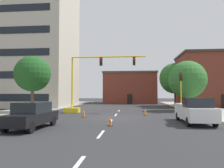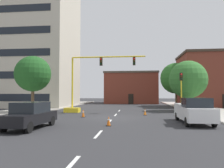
{
  "view_description": "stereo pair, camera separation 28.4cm",
  "coord_description": "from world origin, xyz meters",
  "px_view_note": "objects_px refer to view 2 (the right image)",
  "views": [
    {
      "loc": [
        1.79,
        -20.7,
        2.32
      ],
      "look_at": [
        -0.61,
        4.52,
        3.43
      ],
      "focal_mm": 34.4,
      "sensor_mm": 36.0,
      "label": 1
    },
    {
      "loc": [
        2.07,
        -20.67,
        2.32
      ],
      "look_at": [
        -0.61,
        4.52,
        3.43
      ],
      "focal_mm": 34.4,
      "sensor_mm": 36.0,
      "label": 2
    }
  ],
  "objects_px": {
    "traffic_signal_gantry": "(83,94)",
    "traffic_cone_roadside_b": "(109,121)",
    "tree_left_near": "(33,74)",
    "tree_right_mid": "(188,79)",
    "sedan_black_near_left": "(30,115)",
    "traffic_cone_roadside_c": "(145,112)",
    "tree_right_far": "(176,78)",
    "traffic_cone_roadside_a": "(83,113)",
    "pickup_truck_white": "(194,111)",
    "traffic_light_pole_right": "(181,83)"
  },
  "relations": [
    {
      "from": "traffic_signal_gantry",
      "to": "traffic_cone_roadside_b",
      "type": "relative_size",
      "value": 13.87
    },
    {
      "from": "tree_left_near",
      "to": "tree_right_mid",
      "type": "distance_m",
      "value": 19.67
    },
    {
      "from": "sedan_black_near_left",
      "to": "traffic_cone_roadside_c",
      "type": "distance_m",
      "value": 12.44
    },
    {
      "from": "tree_right_far",
      "to": "traffic_cone_roadside_b",
      "type": "height_order",
      "value": "tree_right_far"
    },
    {
      "from": "tree_right_mid",
      "to": "tree_right_far",
      "type": "xyz_separation_m",
      "value": [
        0.28,
        9.76,
        0.83
      ]
    },
    {
      "from": "traffic_cone_roadside_a",
      "to": "sedan_black_near_left",
      "type": "bearing_deg",
      "value": -105.0
    },
    {
      "from": "traffic_signal_gantry",
      "to": "tree_right_far",
      "type": "relative_size",
      "value": 1.27
    },
    {
      "from": "tree_right_mid",
      "to": "pickup_truck_white",
      "type": "height_order",
      "value": "tree_right_mid"
    },
    {
      "from": "tree_right_mid",
      "to": "traffic_light_pole_right",
      "type": "bearing_deg",
      "value": -117.91
    },
    {
      "from": "traffic_cone_roadside_a",
      "to": "pickup_truck_white",
      "type": "bearing_deg",
      "value": -19.58
    },
    {
      "from": "traffic_cone_roadside_b",
      "to": "traffic_cone_roadside_c",
      "type": "relative_size",
      "value": 0.98
    },
    {
      "from": "traffic_signal_gantry",
      "to": "traffic_cone_roadside_b",
      "type": "distance_m",
      "value": 11.48
    },
    {
      "from": "sedan_black_near_left",
      "to": "traffic_cone_roadside_a",
      "type": "xyz_separation_m",
      "value": [
        1.88,
        7.01,
        -0.51
      ]
    },
    {
      "from": "traffic_signal_gantry",
      "to": "tree_right_mid",
      "type": "xyz_separation_m",
      "value": [
        13.35,
        3.56,
        1.87
      ]
    },
    {
      "from": "traffic_cone_roadside_c",
      "to": "tree_right_mid",
      "type": "bearing_deg",
      "value": 45.61
    },
    {
      "from": "pickup_truck_white",
      "to": "traffic_cone_roadside_b",
      "type": "height_order",
      "value": "pickup_truck_white"
    },
    {
      "from": "tree_right_mid",
      "to": "sedan_black_near_left",
      "type": "height_order",
      "value": "tree_right_mid"
    },
    {
      "from": "tree_right_mid",
      "to": "traffic_cone_roadside_b",
      "type": "height_order",
      "value": "tree_right_mid"
    },
    {
      "from": "tree_left_near",
      "to": "traffic_cone_roadside_b",
      "type": "relative_size",
      "value": 9.55
    },
    {
      "from": "tree_left_near",
      "to": "pickup_truck_white",
      "type": "relative_size",
      "value": 1.25
    },
    {
      "from": "traffic_light_pole_right",
      "to": "pickup_truck_white",
      "type": "xyz_separation_m",
      "value": [
        -1.04,
        -9.25,
        -2.55
      ]
    },
    {
      "from": "traffic_cone_roadside_b",
      "to": "tree_left_near",
      "type": "bearing_deg",
      "value": 138.62
    },
    {
      "from": "tree_left_near",
      "to": "sedan_black_near_left",
      "type": "distance_m",
      "value": 12.32
    },
    {
      "from": "traffic_signal_gantry",
      "to": "tree_right_mid",
      "type": "relative_size",
      "value": 1.47
    },
    {
      "from": "traffic_light_pole_right",
      "to": "tree_left_near",
      "type": "height_order",
      "value": "tree_left_near"
    },
    {
      "from": "pickup_truck_white",
      "to": "traffic_cone_roadside_b",
      "type": "bearing_deg",
      "value": -162.86
    },
    {
      "from": "traffic_light_pole_right",
      "to": "traffic_cone_roadside_c",
      "type": "distance_m",
      "value": 6.42
    },
    {
      "from": "pickup_truck_white",
      "to": "tree_right_mid",
      "type": "bearing_deg",
      "value": 78.27
    },
    {
      "from": "sedan_black_near_left",
      "to": "tree_right_far",
      "type": "bearing_deg",
      "value": 60.75
    },
    {
      "from": "traffic_cone_roadside_a",
      "to": "traffic_cone_roadside_b",
      "type": "distance_m",
      "value": 6.23
    },
    {
      "from": "tree_right_mid",
      "to": "traffic_cone_roadside_a",
      "type": "height_order",
      "value": "tree_right_mid"
    },
    {
      "from": "tree_left_near",
      "to": "sedan_black_near_left",
      "type": "relative_size",
      "value": 1.47
    },
    {
      "from": "traffic_light_pole_right",
      "to": "pickup_truck_white",
      "type": "distance_m",
      "value": 9.65
    },
    {
      "from": "tree_right_mid",
      "to": "pickup_truck_white",
      "type": "bearing_deg",
      "value": -101.73
    },
    {
      "from": "traffic_light_pole_right",
      "to": "sedan_black_near_left",
      "type": "relative_size",
      "value": 1.04
    },
    {
      "from": "traffic_cone_roadside_c",
      "to": "traffic_cone_roadside_a",
      "type": "bearing_deg",
      "value": -157.58
    },
    {
      "from": "tree_right_mid",
      "to": "pickup_truck_white",
      "type": "xyz_separation_m",
      "value": [
        -2.49,
        -11.98,
        -3.19
      ]
    },
    {
      "from": "traffic_light_pole_right",
      "to": "traffic_cone_roadside_a",
      "type": "xyz_separation_m",
      "value": [
        -10.59,
        -5.85,
        -3.15
      ]
    },
    {
      "from": "pickup_truck_white",
      "to": "traffic_cone_roadside_c",
      "type": "xyz_separation_m",
      "value": [
        -3.45,
        5.92,
        -0.62
      ]
    },
    {
      "from": "tree_right_far",
      "to": "traffic_cone_roadside_c",
      "type": "relative_size",
      "value": 10.72
    },
    {
      "from": "tree_left_near",
      "to": "tree_right_far",
      "type": "height_order",
      "value": "tree_right_far"
    },
    {
      "from": "traffic_light_pole_right",
      "to": "traffic_cone_roadside_c",
      "type": "xyz_separation_m",
      "value": [
        -4.49,
        -3.33,
        -3.17
      ]
    },
    {
      "from": "tree_left_near",
      "to": "pickup_truck_white",
      "type": "bearing_deg",
      "value": -22.85
    },
    {
      "from": "traffic_light_pole_right",
      "to": "traffic_cone_roadside_a",
      "type": "relative_size",
      "value": 6.22
    },
    {
      "from": "tree_right_mid",
      "to": "traffic_cone_roadside_a",
      "type": "bearing_deg",
      "value": -144.52
    },
    {
      "from": "tree_right_far",
      "to": "traffic_cone_roadside_a",
      "type": "bearing_deg",
      "value": -123.88
    },
    {
      "from": "traffic_signal_gantry",
      "to": "tree_right_far",
      "type": "height_order",
      "value": "tree_right_far"
    },
    {
      "from": "traffic_cone_roadside_b",
      "to": "sedan_black_near_left",
      "type": "bearing_deg",
      "value": -162.01
    },
    {
      "from": "tree_right_mid",
      "to": "traffic_cone_roadside_b",
      "type": "relative_size",
      "value": 9.42
    },
    {
      "from": "traffic_cone_roadside_a",
      "to": "traffic_cone_roadside_c",
      "type": "relative_size",
      "value": 1.07
    }
  ]
}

